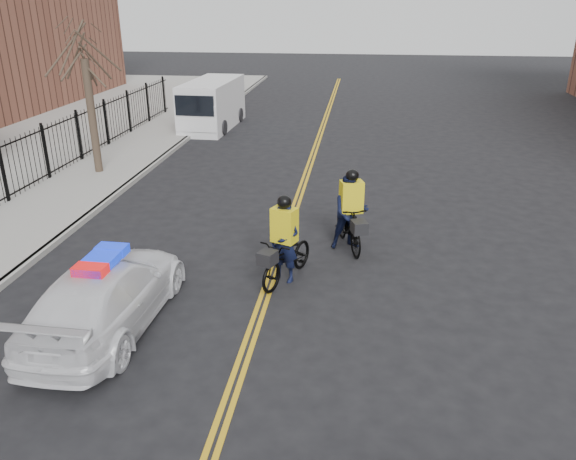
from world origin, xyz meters
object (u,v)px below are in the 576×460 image
(cargo_van, at_px, (211,105))
(cyclist_near, at_px, (284,251))
(police_cruiser, at_px, (107,295))
(cyclist_far, at_px, (350,218))

(cargo_van, relative_size, cyclist_near, 2.51)
(cargo_van, xyz_separation_m, cyclist_near, (5.82, -15.90, -0.41))
(police_cruiser, xyz_separation_m, cyclist_far, (4.64, 4.40, 0.15))
(cargo_van, distance_m, cyclist_near, 16.94)
(cyclist_far, bearing_deg, police_cruiser, -154.32)
(police_cruiser, xyz_separation_m, cargo_van, (-2.64, 18.31, 0.44))
(police_cruiser, bearing_deg, cargo_van, -80.61)
(cyclist_near, bearing_deg, cargo_van, 132.08)
(cyclist_near, bearing_deg, police_cruiser, -121.00)
(police_cruiser, height_order, cargo_van, cargo_van)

